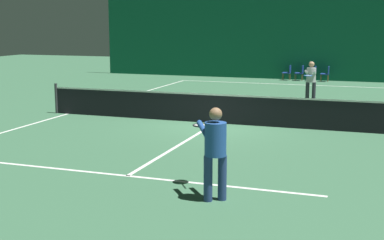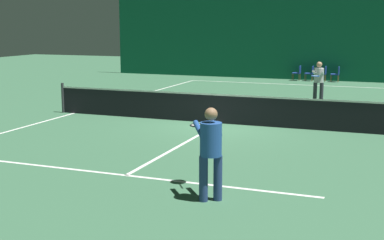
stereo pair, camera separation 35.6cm
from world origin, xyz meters
name	(u,v)px [view 2 (the right image)]	position (x,y,z in m)	size (l,w,h in m)	color
ground_plane	(220,123)	(0.00, 0.00, 0.00)	(60.00, 60.00, 0.00)	#386647
backdrop_curtain	(301,37)	(0.00, 14.55, 2.43)	(23.00, 0.12, 4.86)	#0F5138
court_line_baseline_far	(290,84)	(0.00, 11.90, 0.00)	(11.00, 0.10, 0.00)	white
court_line_service_far	(266,98)	(0.00, 6.40, 0.00)	(8.25, 0.10, 0.00)	white
court_line_service_near	(126,175)	(0.00, -6.40, 0.00)	(8.25, 0.10, 0.00)	white
court_line_sideline_left	(74,113)	(-5.50, 0.00, 0.00)	(0.10, 23.80, 0.00)	white
court_line_centre	(220,123)	(0.00, 0.00, 0.00)	(0.10, 12.80, 0.00)	white
tennis_net	(220,108)	(0.00, 0.00, 0.51)	(12.00, 0.10, 1.07)	black
player_near	(210,147)	(2.18, -7.26, 1.00)	(1.06, 1.34, 1.71)	navy
player_far	(319,79)	(2.27, 5.87, 0.96)	(0.41, 1.34, 1.65)	#2D2D38
courtside_chair_0	(298,72)	(0.01, 14.00, 0.49)	(0.44, 0.44, 0.84)	brown
courtside_chair_1	(310,72)	(0.71, 14.00, 0.49)	(0.44, 0.44, 0.84)	brown
courtside_chair_2	(323,73)	(1.42, 14.00, 0.49)	(0.44, 0.44, 0.84)	brown
courtside_chair_3	(336,73)	(2.12, 14.00, 0.49)	(0.44, 0.44, 0.84)	brown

